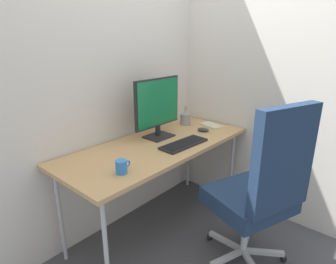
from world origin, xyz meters
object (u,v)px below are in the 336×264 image
pen_holder (185,119)px  notebook (211,125)px  mouse (203,130)px  monitor (158,106)px  keyboard (184,144)px  office_chair (261,188)px  coffee_mug (122,167)px

pen_holder → notebook: size_ratio=0.82×
mouse → notebook: size_ratio=0.49×
monitor → mouse: (0.35, -0.20, -0.24)m
notebook → monitor: bearing=178.4°
monitor → keyboard: (-0.01, -0.28, -0.25)m
monitor → notebook: (0.53, -0.17, -0.25)m
pen_holder → monitor: bearing=-174.4°
keyboard → mouse: (0.36, 0.07, 0.01)m
monitor → pen_holder: monitor is taller
office_chair → keyboard: bearing=89.1°
keyboard → mouse: mouse is taller
pen_holder → keyboard: bearing=-143.3°
notebook → coffee_mug: 1.16m
office_chair → coffee_mug: office_chair is taller
mouse → monitor: bearing=131.7°
monitor → mouse: size_ratio=4.64×
pen_holder → notebook: 0.25m
monitor → mouse: monitor is taller
office_chair → pen_holder: (0.44, 0.94, 0.18)m
mouse → pen_holder: size_ratio=0.60×
office_chair → monitor: size_ratio=2.47×
mouse → notebook: bearing=-8.2°
monitor → keyboard: monitor is taller
pen_holder → coffee_mug: (-1.04, -0.33, -0.01)m
monitor → keyboard: 0.37m
keyboard → coffee_mug: coffee_mug is taller
pen_holder → coffee_mug: pen_holder is taller
mouse → coffee_mug: bearing=166.4°
keyboard → pen_holder: (0.43, 0.32, 0.04)m
mouse → notebook: mouse is taller
keyboard → notebook: size_ratio=1.96×
mouse → notebook: 0.18m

